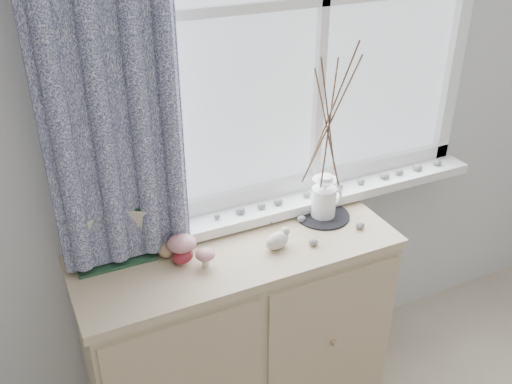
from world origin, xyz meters
TOP-DOWN VIEW (x-y plane):
  - sideboard at (-0.15, 1.75)m, footprint 1.20×0.45m
  - botanical_book at (-0.57, 1.83)m, footprint 0.32×0.14m
  - toadstool_cluster at (-0.34, 1.76)m, footprint 0.15×0.16m
  - wooden_eggs at (-0.40, 1.82)m, footprint 0.14×0.18m
  - songbird_figurine at (-0.02, 1.70)m, footprint 0.15×0.10m
  - crocheted_doily at (0.25, 1.81)m, footprint 0.22×0.22m
  - twig_pitcher at (0.25, 1.81)m, footprint 0.32×0.32m
  - sideboard_pebbles at (0.18, 1.76)m, footprint 0.34×0.23m

SIDE VIEW (x-z plane):
  - sideboard at x=-0.15m, z-range 0.00..0.85m
  - crocheted_doily at x=0.25m, z-range 0.85..0.86m
  - sideboard_pebbles at x=0.18m, z-range 0.85..0.88m
  - wooden_eggs at x=-0.40m, z-range 0.84..0.92m
  - songbird_figurine at x=-0.02m, z-range 0.85..0.92m
  - toadstool_cluster at x=-0.34m, z-range 0.86..0.96m
  - botanical_book at x=-0.57m, z-range 0.85..1.07m
  - twig_pitcher at x=0.25m, z-range 0.90..1.64m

